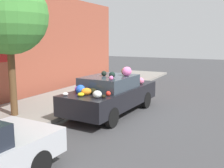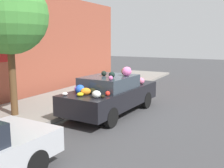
# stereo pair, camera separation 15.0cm
# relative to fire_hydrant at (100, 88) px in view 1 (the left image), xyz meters

# --- Properties ---
(ground_plane) EXTENTS (60.00, 60.00, 0.00)m
(ground_plane) POSITION_rel_fire_hydrant_xyz_m (-2.13, -1.67, -0.49)
(ground_plane) COLOR #424244
(sidewalk_curb) EXTENTS (24.00, 3.20, 0.14)m
(sidewalk_curb) POSITION_rel_fire_hydrant_xyz_m (-2.13, 1.03, -0.42)
(sidewalk_curb) COLOR gray
(sidewalk_curb) RESTS_ON ground
(building_facade) EXTENTS (18.00, 1.20, 5.10)m
(building_facade) POSITION_rel_fire_hydrant_xyz_m (-2.25, 3.25, 2.05)
(building_facade) COLOR #9E4C38
(building_facade) RESTS_ON ground
(street_tree) EXTENTS (2.64, 2.64, 4.76)m
(street_tree) POSITION_rel_fire_hydrant_xyz_m (-4.33, 0.99, 3.08)
(street_tree) COLOR brown
(street_tree) RESTS_ON sidewalk_curb
(fire_hydrant) EXTENTS (0.20, 0.20, 0.70)m
(fire_hydrant) POSITION_rel_fire_hydrant_xyz_m (0.00, 0.00, 0.00)
(fire_hydrant) COLOR #B2B2B7
(fire_hydrant) RESTS_ON sidewalk_curb
(art_car) EXTENTS (4.57, 1.98, 1.79)m
(art_car) POSITION_rel_fire_hydrant_xyz_m (-2.16, -1.74, 0.29)
(art_car) COLOR black
(art_car) RESTS_ON ground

